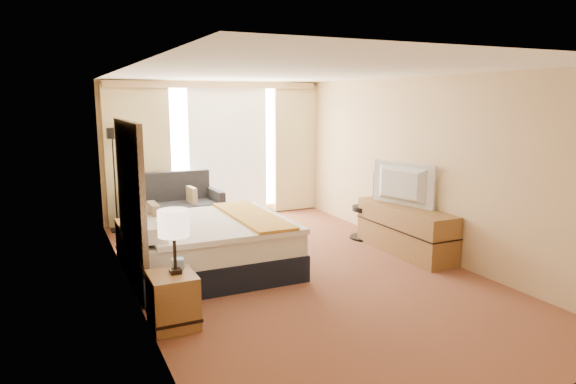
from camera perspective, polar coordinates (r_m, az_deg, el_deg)
name	(u,v)px	position (r m, az deg, el deg)	size (l,w,h in m)	color
floor	(294,269)	(7.01, 0.71, -8.60)	(4.20, 7.00, 0.02)	#541918
ceiling	(295,72)	(6.64, 0.77, 13.14)	(4.20, 7.00, 0.02)	white
wall_back	(215,150)	(9.95, -8.12, 4.63)	(4.20, 0.02, 2.60)	tan
wall_front	(513,241)	(3.93, 23.71, -4.99)	(4.20, 0.02, 2.60)	tan
wall_left	(128,186)	(6.10, -17.32, 0.65)	(0.02, 7.00, 2.60)	tan
wall_right	(422,166)	(7.84, 14.70, 2.86)	(0.02, 7.00, 2.60)	tan
headboard	(129,185)	(6.30, -17.20, 0.78)	(0.06, 1.85, 1.50)	black
nightstand_left	(173,300)	(5.41, -12.66, -11.66)	(0.45, 0.52, 0.55)	olive
nightstand_right	(134,239)	(7.75, -16.73, -5.06)	(0.45, 0.52, 0.55)	olive
media_dresser	(405,230)	(7.85, 12.86, -4.12)	(0.50, 1.80, 0.70)	olive
window	(228,149)	(9.99, -6.70, 4.80)	(2.30, 0.02, 2.30)	white
curtains	(216,145)	(9.83, -7.96, 5.20)	(4.12, 0.19, 2.56)	beige
bed	(209,245)	(6.90, -8.77, -5.87)	(2.04, 1.86, 0.99)	black
loveseat	(175,211)	(9.29, -12.42, -2.02)	(1.61, 0.92, 0.98)	#57181D
floor_lamp	(114,159)	(9.21, -18.82, 3.51)	(0.23, 0.23, 1.79)	black
desk_chair	(369,210)	(8.51, 9.03, -2.01)	(0.53, 0.52, 1.06)	black
lamp_left	(174,224)	(5.19, -12.60, -3.54)	(0.31, 0.31, 0.65)	black
lamp_right	(132,190)	(7.59, -16.99, 0.22)	(0.28, 0.28, 0.58)	black
tissue_box	(178,264)	(5.45, -12.16, -7.78)	(0.12, 0.12, 0.11)	#94BAE5
telephone	(134,217)	(7.76, -16.78, -2.71)	(0.16, 0.13, 0.06)	black
television	(399,185)	(7.78, 12.19, 0.81)	(1.10, 0.14, 0.64)	black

